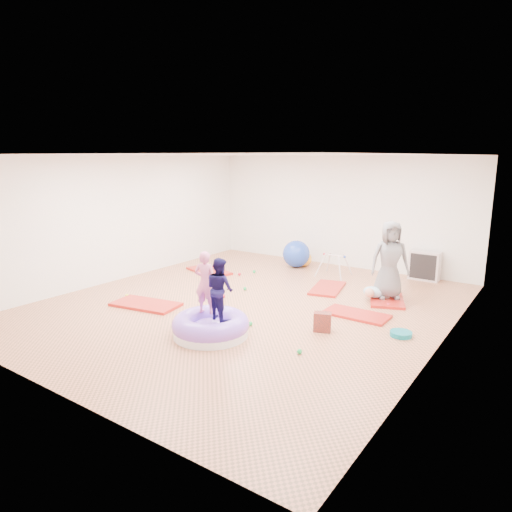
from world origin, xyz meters
The scene contains 19 objects.
room centered at (0.00, 0.00, 1.40)m, with size 7.01×8.01×2.81m.
gym_mat_front_left centered at (-1.55, -1.14, 0.03)m, with size 1.28×0.64×0.05m, color red.
gym_mat_mid_left centered at (-2.25, 1.52, 0.03)m, with size 1.21×0.61×0.05m, color red.
gym_mat_center_back centered at (0.80, 1.82, 0.02)m, with size 1.16×0.58×0.05m, color red.
gym_mat_right centered at (1.96, 0.61, 0.02)m, with size 1.12×0.56×0.05m, color red.
gym_mat_rear_right centered at (2.08, 1.85, 0.03)m, with size 1.25×0.62×0.05m, color red.
inflatable_cushion centered at (0.42, -1.57, 0.15)m, with size 1.22×1.22×0.39m.
child_pink centered at (0.23, -1.44, 0.86)m, with size 0.37×0.24×1.02m, color #D26798.
child_navy centered at (0.60, -1.53, 0.84)m, with size 0.47×0.37×0.97m, color #0F0B38.
adult_caregiver centered at (2.10, 1.83, 0.81)m, with size 0.74×0.48×1.52m, color slate.
infant centered at (1.87, 1.61, 0.17)m, with size 0.39×0.39×0.23m.
ball_pit_balls centered at (-0.16, 0.34, 0.04)m, with size 4.58×3.50×0.07m.
exercise_ball_blue centered at (-0.74, 3.17, 0.34)m, with size 0.69×0.69×0.69m, color #1E3FAC.
exercise_ball_orange centered at (-0.62, 3.38, 0.19)m, with size 0.38×0.38×0.38m, color gold.
infant_play_gym centered at (0.47, 2.83, 0.36)m, with size 0.69×0.66×0.53m.
cube_shelf centered at (2.28, 3.79, 0.33)m, with size 0.67×0.33×0.67m.
balance_disc centered at (2.91, 0.12, 0.04)m, with size 0.34×0.34×0.08m, color #0A6B79.
backpack centered at (1.79, -0.40, 0.16)m, with size 0.28×0.17×0.32m, color #A62D1C.
yellow_toy centered at (-0.42, -1.43, 0.01)m, with size 0.19×0.19×0.03m, color #FDFF31.
Camera 1 is at (4.88, -6.73, 2.78)m, focal length 32.00 mm.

